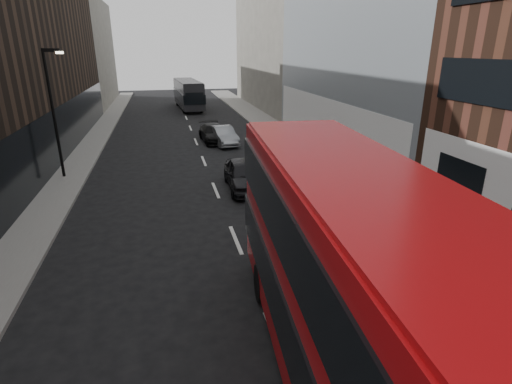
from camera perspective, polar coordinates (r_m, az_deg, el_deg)
sidewalk_right at (r=33.34m, az=4.62°, el=7.57°), size 3.00×80.00×0.15m
sidewalk_left at (r=32.32m, az=-22.75°, el=5.68°), size 2.00×80.00×0.15m
building_modern_block at (r=30.52m, az=15.51°, el=24.40°), size 5.03×22.00×20.00m
building_victorian at (r=51.96m, az=2.56°, el=22.64°), size 6.50×24.00×21.00m
building_left_mid at (r=37.16m, az=-28.60°, el=17.38°), size 5.00×24.00×14.00m
building_left_far at (r=58.74m, az=-23.10°, el=17.77°), size 5.00×20.00×13.00m
street_lamp at (r=24.90m, az=-26.92°, el=10.92°), size 1.06×0.22×7.00m
red_bus at (r=8.12m, az=14.68°, el=-13.44°), size 3.89×12.64×5.03m
grey_bus at (r=51.35m, az=-9.66°, el=13.68°), size 3.20×10.75×3.43m
car_a at (r=21.35m, az=-1.70°, el=2.51°), size 2.01×4.67×1.57m
car_b at (r=31.63m, az=-4.67°, el=8.05°), size 2.00×4.40×1.40m
car_c at (r=32.72m, az=-6.09°, el=8.36°), size 2.22×4.81×1.36m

